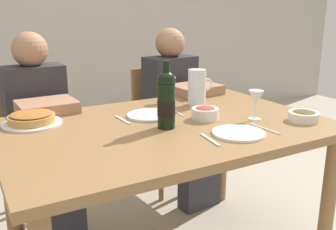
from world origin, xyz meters
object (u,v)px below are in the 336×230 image
Objects in this scene: baked_tart at (32,119)px; wine_glass_right_diner at (170,84)px; wine_bottle at (166,100)px; olive_bowl at (304,115)px; water_pitcher at (197,89)px; dinner_plate_left_setting at (239,133)px; dining_table at (166,142)px; salad_bowl at (205,113)px; diner_left at (42,130)px; wine_glass_left_diner at (256,99)px; dinner_plate_right_setting at (150,115)px; chair_right at (161,119)px; chair_left at (35,138)px; diner_right at (180,110)px.

wine_glass_right_diner is (0.79, 0.08, 0.08)m from baked_tart.
wine_bottle is 2.10× the size of olive_bowl.
water_pitcher reaches higher than dinner_plate_left_setting.
dining_table is 0.24m from salad_bowl.
diner_left is at bearing 120.69° from wine_bottle.
wine_bottle is 1.12× the size of baked_tart.
wine_bottle is at bearing -121.65° from wine_glass_right_diner.
diner_left reaches higher than wine_glass_left_diner.
olive_bowl is 1.41m from diner_left.
dining_table is 0.44m from water_pitcher.
dinner_plate_right_setting is at bearing -14.96° from baked_tart.
diner_left is (0.10, 0.35, -0.17)m from baked_tart.
wine_bottle is at bearing -141.24° from water_pitcher.
dinner_plate_right_setting is 0.89m from chair_right.
chair_left and chair_right have the same top height.
diner_left is at bearing 124.44° from dining_table.
chair_right is (-0.16, 1.15, -0.29)m from olive_bowl.
wine_glass_left_diner is 0.52m from dinner_plate_right_setting.
wine_glass_right_diner reaches higher than baked_tart.
dinner_plate_left_setting is 1.15m from diner_left.
water_pitcher reaches higher than dinner_plate_right_setting.
baked_tart is at bearing -174.28° from wine_glass_right_diner.
water_pitcher is at bearing 35.55° from dining_table.
wine_bottle is at bearing -96.45° from dinner_plate_right_setting.
dinner_plate_left_setting is (-0.40, -0.01, -0.02)m from olive_bowl.
diner_right reaches higher than dinner_plate_left_setting.
salad_bowl is at bearing 69.66° from chair_right.
olive_bowl is 0.40m from dinner_plate_left_setting.
olive_bowl is at bearing -61.25° from wine_glass_right_diner.
diner_right is at bearing 45.92° from dinner_plate_right_setting.
olive_bowl is 0.13× the size of diner_right.
dinner_plate_left_setting is 1.37m from chair_left.
baked_tart is (-0.88, 0.07, -0.06)m from water_pitcher.
diner_right reaches higher than salad_bowl.
diner_right is (0.13, 0.40, -0.23)m from water_pitcher.
dinner_plate_left_setting is at bearing -38.33° from baked_tart.
wine_glass_right_diner is (0.03, 0.40, 0.07)m from salad_bowl.
chair_right reaches higher than dinner_plate_left_setting.
diner_right is at bearing 86.55° from wine_glass_left_diner.
water_pitcher is 0.86× the size of dinner_plate_right_setting.
dinner_plate_left_setting is 0.97m from diner_right.
water_pitcher reaches higher than dining_table.
olive_bowl reaches higher than dinner_plate_left_setting.
wine_glass_left_diner is at bearing -11.80° from wine_bottle.
wine_bottle is 0.24m from dinner_plate_right_setting.
chair_right is (0.24, 0.90, -0.30)m from salad_bowl.
diner_right is at bearing 162.59° from chair_left.
diner_left reaches higher than dining_table.
water_pitcher is 0.54m from dinner_plate_left_setting.
chair_left reaches higher than salad_bowl.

